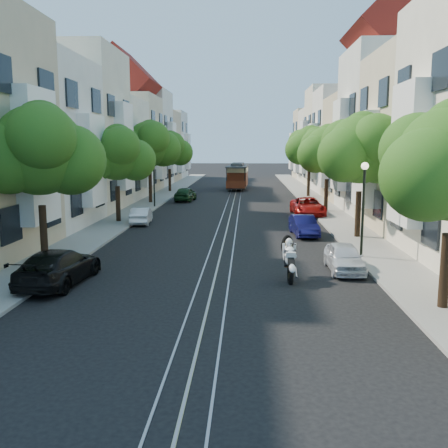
# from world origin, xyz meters

# --- Properties ---
(ground) EXTENTS (200.00, 200.00, 0.00)m
(ground) POSITION_xyz_m (0.00, 28.00, 0.00)
(ground) COLOR black
(ground) RESTS_ON ground
(sidewalk_east) EXTENTS (2.50, 80.00, 0.12)m
(sidewalk_east) POSITION_xyz_m (7.25, 28.00, 0.06)
(sidewalk_east) COLOR gray
(sidewalk_east) RESTS_ON ground
(sidewalk_west) EXTENTS (2.50, 80.00, 0.12)m
(sidewalk_west) POSITION_xyz_m (-7.25, 28.00, 0.06)
(sidewalk_west) COLOR gray
(sidewalk_west) RESTS_ON ground
(rail_left) EXTENTS (0.06, 80.00, 0.02)m
(rail_left) POSITION_xyz_m (-0.55, 28.00, 0.01)
(rail_left) COLOR gray
(rail_left) RESTS_ON ground
(rail_slot) EXTENTS (0.06, 80.00, 0.02)m
(rail_slot) POSITION_xyz_m (0.00, 28.00, 0.01)
(rail_slot) COLOR gray
(rail_slot) RESTS_ON ground
(rail_right) EXTENTS (0.06, 80.00, 0.02)m
(rail_right) POSITION_xyz_m (0.55, 28.00, 0.01)
(rail_right) COLOR gray
(rail_right) RESTS_ON ground
(lane_line) EXTENTS (0.08, 80.00, 0.01)m
(lane_line) POSITION_xyz_m (0.00, 28.00, 0.00)
(lane_line) COLOR tan
(lane_line) RESTS_ON ground
(townhouses_east) EXTENTS (7.75, 72.00, 12.00)m
(townhouses_east) POSITION_xyz_m (11.87, 27.91, 5.18)
(townhouses_east) COLOR beige
(townhouses_east) RESTS_ON ground
(townhouses_west) EXTENTS (7.75, 72.00, 11.76)m
(townhouses_west) POSITION_xyz_m (-11.87, 27.91, 5.08)
(townhouses_west) COLOR silver
(townhouses_west) RESTS_ON ground
(tree_e_b) EXTENTS (4.93, 4.08, 6.68)m
(tree_e_b) POSITION_xyz_m (7.26, 8.98, 4.73)
(tree_e_b) COLOR black
(tree_e_b) RESTS_ON ground
(tree_e_c) EXTENTS (4.84, 3.99, 6.52)m
(tree_e_c) POSITION_xyz_m (7.26, 19.98, 4.60)
(tree_e_c) COLOR black
(tree_e_c) RESTS_ON ground
(tree_e_d) EXTENTS (5.01, 4.16, 6.85)m
(tree_e_d) POSITION_xyz_m (7.26, 30.98, 4.87)
(tree_e_d) COLOR black
(tree_e_d) RESTS_ON ground
(tree_w_a) EXTENTS (4.93, 4.08, 6.68)m
(tree_w_a) POSITION_xyz_m (-7.14, 1.98, 4.73)
(tree_w_a) COLOR black
(tree_w_a) RESTS_ON ground
(tree_w_b) EXTENTS (4.72, 3.87, 6.27)m
(tree_w_b) POSITION_xyz_m (-7.14, 13.98, 4.40)
(tree_w_b) COLOR black
(tree_w_b) RESTS_ON ground
(tree_w_c) EXTENTS (5.13, 4.28, 7.09)m
(tree_w_c) POSITION_xyz_m (-7.14, 24.98, 5.07)
(tree_w_c) COLOR black
(tree_w_c) RESTS_ON ground
(tree_w_d) EXTENTS (4.84, 3.99, 6.52)m
(tree_w_d) POSITION_xyz_m (-7.14, 35.98, 4.60)
(tree_w_d) COLOR black
(tree_w_d) RESTS_ON ground
(lamp_east) EXTENTS (0.32, 0.32, 4.16)m
(lamp_east) POSITION_xyz_m (6.30, 4.00, 2.85)
(lamp_east) COLOR black
(lamp_east) RESTS_ON ground
(lamp_west) EXTENTS (0.32, 0.32, 4.16)m
(lamp_west) POSITION_xyz_m (-6.30, 22.00, 2.85)
(lamp_west) COLOR black
(lamp_west) RESTS_ON ground
(sportbike_rider) EXTENTS (0.55, 2.02, 1.66)m
(sportbike_rider) POSITION_xyz_m (2.79, 0.31, 0.90)
(sportbike_rider) COLOR black
(sportbike_rider) RESTS_ON ground
(cable_car) EXTENTS (2.58, 7.29, 2.77)m
(cable_car) POSITION_xyz_m (0.11, 39.84, 1.64)
(cable_car) COLOR black
(cable_car) RESTS_ON ground
(parked_car_e_near) EXTENTS (1.35, 3.32, 1.13)m
(parked_car_e_near) POSITION_xyz_m (5.12, 1.76, 0.56)
(parked_car_e_near) COLOR silver
(parked_car_e_near) RESTS_ON ground
(parked_car_e_mid) EXTENTS (1.50, 3.52, 1.13)m
(parked_car_e_mid) POSITION_xyz_m (4.40, 9.79, 0.56)
(parked_car_e_mid) COLOR #0D0D41
(parked_car_e_mid) RESTS_ON ground
(parked_car_e_far) EXTENTS (2.31, 4.73, 1.29)m
(parked_car_e_far) POSITION_xyz_m (5.60, 18.03, 0.65)
(parked_car_e_far) COLOR maroon
(parked_car_e_far) RESTS_ON ground
(parked_car_w_near) EXTENTS (2.17, 4.61, 1.30)m
(parked_car_w_near) POSITION_xyz_m (-5.60, -0.65, 0.65)
(parked_car_w_near) COLOR black
(parked_car_w_near) RESTS_ON ground
(parked_car_w_mid) EXTENTS (1.44, 3.38, 1.08)m
(parked_car_w_mid) POSITION_xyz_m (-5.60, 13.58, 0.54)
(parked_car_w_mid) COLOR silver
(parked_car_w_mid) RESTS_ON ground
(parked_car_w_far) EXTENTS (1.88, 3.91, 1.29)m
(parked_car_w_far) POSITION_xyz_m (-4.40, 27.18, 0.64)
(parked_car_w_far) COLOR #153519
(parked_car_w_far) RESTS_ON ground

